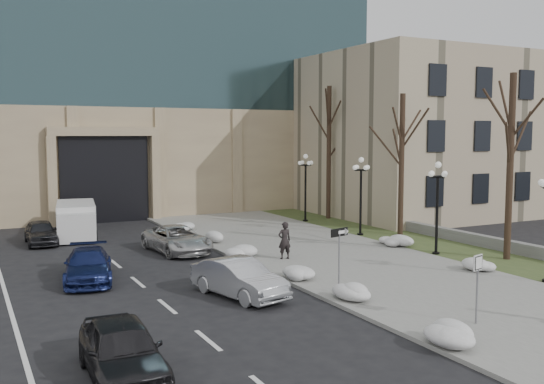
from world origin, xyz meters
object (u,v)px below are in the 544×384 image
at_px(keep_sign, 478,274).
at_px(lamppost_b, 437,195).
at_px(car_c, 88,265).
at_px(car_b, 239,278).
at_px(car_e, 41,232).
at_px(lamppost_c, 361,186).
at_px(pedestrian, 285,240).
at_px(car_d, 177,239).
at_px(box_truck, 76,221).
at_px(lamppost_d, 306,178).
at_px(car_a, 122,350).
at_px(one_way_sign, 342,240).

xyz_separation_m(keep_sign, lamppost_b, (6.74, 9.22, 1.36)).
bearing_deg(car_c, car_b, -37.12).
xyz_separation_m(car_c, car_e, (-0.73, 9.98, 0.00)).
distance_m(lamppost_b, lamppost_c, 6.50).
bearing_deg(car_b, car_c, 117.67).
relative_size(pedestrian, lamppost_c, 0.38).
relative_size(car_d, keep_sign, 2.14).
xyz_separation_m(box_truck, lamppost_b, (15.11, -14.32, 2.12)).
xyz_separation_m(lamppost_b, lamppost_d, (0.00, 13.00, 0.00)).
bearing_deg(car_a, car_b, 46.92).
relative_size(car_c, pedestrian, 2.56).
distance_m(car_b, pedestrian, 6.70).
distance_m(car_d, lamppost_b, 13.44).
bearing_deg(lamppost_b, car_e, 143.93).
bearing_deg(pedestrian, car_a, 49.15).
xyz_separation_m(car_b, lamppost_c, (12.00, 9.01, 2.35)).
bearing_deg(lamppost_b, one_way_sign, -154.33).
xyz_separation_m(car_d, lamppost_c, (11.31, -0.36, 2.38)).
bearing_deg(car_e, pedestrian, -45.04).
bearing_deg(lamppost_b, car_d, 148.77).
bearing_deg(lamppost_c, car_b, -143.09).
bearing_deg(lamppost_c, car_e, 160.57).
distance_m(pedestrian, keep_sign, 11.63).
distance_m(keep_sign, lamppost_c, 17.16).
height_order(lamppost_b, lamppost_d, same).
height_order(car_c, lamppost_c, lamppost_c).
distance_m(car_d, pedestrian, 5.96).
bearing_deg(lamppost_c, car_d, 178.19).
bearing_deg(lamppost_c, box_truck, 152.63).
bearing_deg(car_d, box_truck, 111.29).
distance_m(one_way_sign, lamppost_b, 9.34).
bearing_deg(pedestrian, car_d, -45.50).
relative_size(box_truck, lamppost_b, 1.36).
distance_m(lamppost_b, lamppost_d, 13.00).
bearing_deg(car_a, keep_sign, -3.15).
relative_size(car_c, one_way_sign, 1.78).
distance_m(car_c, box_truck, 11.79).
distance_m(one_way_sign, lamppost_c, 13.49).
distance_m(car_d, car_e, 8.30).
height_order(lamppost_b, lamppost_c, same).
relative_size(box_truck, one_way_sign, 2.50).
relative_size(one_way_sign, keep_sign, 1.11).
bearing_deg(car_a, lamppost_c, 41.84).
bearing_deg(car_c, car_d, 49.93).
relative_size(one_way_sign, lamppost_c, 0.54).
height_order(box_truck, lamppost_d, lamppost_d).
xyz_separation_m(car_e, lamppost_d, (17.30, 0.40, 2.40)).
xyz_separation_m(car_c, keep_sign, (9.84, -11.85, 1.04)).
bearing_deg(box_truck, one_way_sign, -60.90).
bearing_deg(pedestrian, car_b, 50.24).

